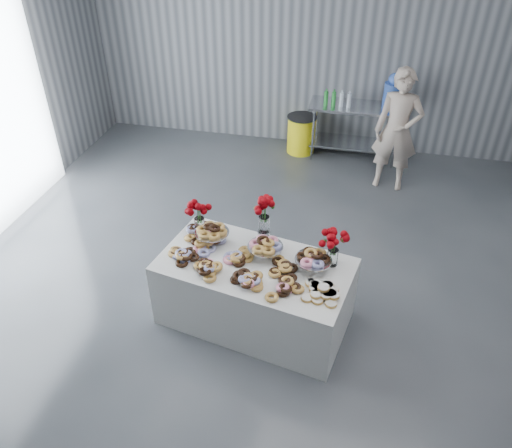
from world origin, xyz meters
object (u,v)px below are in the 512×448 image
at_px(trash_barrel, 301,134).
at_px(person, 397,131).
at_px(water_jug, 393,93).
at_px(display_table, 255,292).
at_px(prep_table, 356,122).

bearing_deg(trash_barrel, person, -28.60).
bearing_deg(water_jug, display_table, -107.67).
bearing_deg(display_table, trash_barrel, 91.59).
bearing_deg(prep_table, water_jug, -0.00).
bearing_deg(prep_table, trash_barrel, -180.00).
xyz_separation_m(display_table, person, (1.37, 3.15, 0.52)).
distance_m(water_jug, person, 0.85).
xyz_separation_m(person, trash_barrel, (-1.48, 0.80, -0.57)).
xyz_separation_m(prep_table, person, (0.61, -0.80, 0.27)).
bearing_deg(display_table, water_jug, 72.33).
height_order(display_table, person, person).
xyz_separation_m(display_table, water_jug, (1.26, 3.96, 0.77)).
relative_size(water_jug, trash_barrel, 0.87).
bearing_deg(prep_table, person, -53.04).
xyz_separation_m(water_jug, trash_barrel, (-1.37, 0.00, -0.83)).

